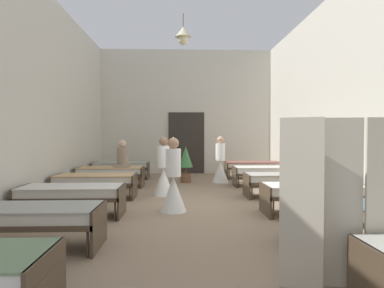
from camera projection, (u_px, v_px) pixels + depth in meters
The scene contains 18 objects.
ground_plane at pixel (192, 208), 7.43m from camera, with size 7.27×12.97×0.10m, color #8C755B.
room_shell at pixel (190, 99), 8.78m from camera, with size 7.07×12.57×4.86m.
bed_left_row_1 at pixel (29, 216), 4.59m from camera, with size 1.90×0.84×0.57m.
bed_right_row_1 at pixel (365, 213), 4.76m from camera, with size 1.90×0.84×0.57m.
bed_left_row_2 at pixel (72, 193), 6.42m from camera, with size 1.90×0.84×0.57m.
bed_right_row_2 at pixel (313, 192), 6.59m from camera, with size 1.90×0.84×0.57m.
bed_left_row_3 at pixel (95, 180), 8.24m from camera, with size 1.90×0.84×0.57m.
bed_right_row_3 at pixel (284, 179), 8.41m from camera, with size 1.90×0.84×0.57m.
bed_left_row_4 at pixel (111, 172), 10.07m from camera, with size 1.90×0.84×0.57m.
bed_right_row_4 at pixel (266, 171), 10.24m from camera, with size 1.90×0.84×0.57m.
bed_left_row_5 at pixel (121, 166), 11.90m from camera, with size 1.90×0.84×0.57m.
bed_right_row_5 at pixel (252, 166), 12.07m from camera, with size 1.90×0.84×0.57m.
nurse_near_aisle at pixel (164, 174), 8.63m from camera, with size 0.52×0.52×1.49m.
nurse_mid_aisle at pixel (173, 185), 6.82m from camera, with size 0.52×0.52×1.49m.
nurse_far_aisle at pixel (220, 166), 10.99m from camera, with size 0.52×0.52×1.49m.
patient_seated_primary at pixel (122, 157), 10.05m from camera, with size 0.44×0.44×0.80m.
potted_plant at pixel (186, 161), 10.97m from camera, with size 0.46×0.46×1.15m.
privacy_screen at pixel (342, 203), 3.41m from camera, with size 1.24×0.23×1.70m.
Camera 1 is at (-0.28, -7.38, 1.53)m, focal length 32.23 mm.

